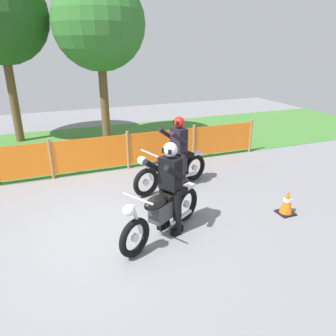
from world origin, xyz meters
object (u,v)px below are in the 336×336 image
motorcycle_lead (163,212)px  rider_lead (170,185)px  motorcycle_trailing (171,169)px  traffic_cone (287,202)px  rider_trailing (178,149)px

motorcycle_lead → rider_lead: 0.48m
motorcycle_trailing → traffic_cone: motorcycle_trailing is taller
motorcycle_lead → rider_trailing: bearing=-150.9°
rider_trailing → traffic_cone: (1.49, -2.07, -0.66)m
motorcycle_lead → traffic_cone: (2.60, -0.16, -0.22)m
rider_lead → traffic_cone: size_ratio=3.19×
motorcycle_lead → traffic_cone: bearing=145.8°
motorcycle_lead → motorcycle_trailing: motorcycle_trailing is taller
motorcycle_trailing → rider_lead: 1.94m
motorcycle_trailing → traffic_cone: bearing=113.1°
rider_trailing → motorcycle_lead: bearing=42.9°
rider_lead → rider_trailing: 2.04m
motorcycle_trailing → traffic_cone: (1.69, -2.01, -0.23)m
motorcycle_lead → rider_lead: rider_lead is taller
motorcycle_lead → motorcycle_trailing: size_ratio=0.90×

